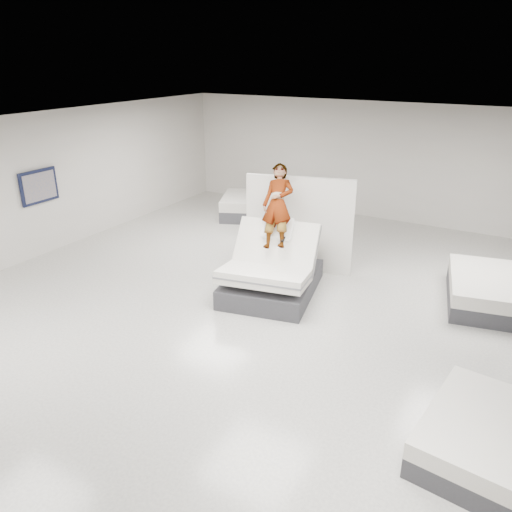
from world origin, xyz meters
name	(u,v)px	position (x,y,z in m)	size (l,w,h in m)	color
room	(258,238)	(0.00, 0.00, 1.60)	(14.00, 14.04, 3.20)	beige
hero_bed	(272,273)	(-0.38, 1.22, 0.42)	(2.01, 2.42, 1.43)	#3A3A3F
person	(277,223)	(-0.45, 1.55, 1.35)	(0.61, 0.40, 1.67)	slate
remote	(283,239)	(-0.16, 1.26, 1.15)	(0.05, 0.14, 0.03)	black
divider_panel	(299,225)	(-0.42, 2.51, 1.03)	(2.26, 0.10, 2.05)	white
flat_bed_right_far	(492,291)	(3.41, 2.83, 0.28)	(1.87, 2.27, 0.55)	#3A3A3F
flat_bed_right_near	(488,440)	(3.81, -1.32, 0.25)	(1.55, 1.94, 0.49)	#3A3A3F
flat_bed_left_far	(261,206)	(-2.97, 5.45, 0.30)	(2.66, 2.38, 0.60)	#3A3A3F
wall_poster	(39,186)	(-5.93, 0.50, 1.60)	(0.06, 0.95, 0.75)	black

